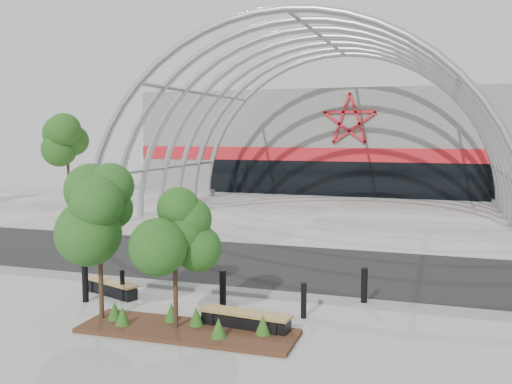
% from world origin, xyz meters
% --- Properties ---
extents(ground, '(140.00, 140.00, 0.00)m').
position_xyz_m(ground, '(0.00, 0.00, 0.00)').
color(ground, '#9F9F9A').
rests_on(ground, ground).
extents(road, '(140.00, 7.00, 0.02)m').
position_xyz_m(road, '(0.00, 3.50, 0.01)').
color(road, black).
rests_on(road, ground).
extents(forecourt, '(60.00, 17.00, 0.04)m').
position_xyz_m(forecourt, '(0.00, 15.50, 0.02)').
color(forecourt, '#A19B92').
rests_on(forecourt, ground).
extents(kerb, '(60.00, 0.50, 0.12)m').
position_xyz_m(kerb, '(0.00, -0.25, 0.06)').
color(kerb, slate).
rests_on(kerb, ground).
extents(arena_building, '(34.00, 15.24, 8.00)m').
position_xyz_m(arena_building, '(0.00, 33.45, 3.99)').
color(arena_building, slate).
rests_on(arena_building, ground).
extents(vault_canopy, '(20.80, 15.80, 20.36)m').
position_xyz_m(vault_canopy, '(0.00, 15.50, 0.02)').
color(vault_canopy, '#A3A7AE').
rests_on(vault_canopy, ground).
extents(planting_bed, '(5.35, 1.73, 0.56)m').
position_xyz_m(planting_bed, '(0.74, -3.78, 0.13)').
color(planting_bed, '#372016').
rests_on(planting_bed, ground).
extents(street_tree_0, '(1.66, 1.66, 3.78)m').
position_xyz_m(street_tree_0, '(-1.61, -3.74, 2.71)').
color(street_tree_0, '#2F1F15').
rests_on(street_tree_0, ground).
extents(street_tree_1, '(1.40, 1.40, 3.31)m').
position_xyz_m(street_tree_1, '(0.50, -3.77, 2.38)').
color(street_tree_1, black).
rests_on(street_tree_1, ground).
extents(bench_0, '(2.04, 1.11, 0.42)m').
position_xyz_m(bench_0, '(-2.69, -1.60, 0.20)').
color(bench_0, black).
rests_on(bench_0, ground).
extents(bench_1, '(2.33, 0.74, 0.48)m').
position_xyz_m(bench_1, '(2.10, -3.24, 0.23)').
color(bench_1, black).
rests_on(bench_1, ground).
extents(bollard_0, '(0.18, 0.18, 1.10)m').
position_xyz_m(bollard_0, '(-3.03, -2.40, 0.55)').
color(bollard_0, black).
rests_on(bollard_0, ground).
extents(bollard_1, '(0.14, 0.14, 0.85)m').
position_xyz_m(bollard_1, '(-2.19, -1.78, 0.43)').
color(bollard_1, black).
rests_on(bollard_1, ground).
extents(bollard_2, '(0.18, 0.18, 1.13)m').
position_xyz_m(bollard_2, '(1.02, -1.99, 0.56)').
color(bollard_2, black).
rests_on(bollard_2, ground).
extents(bollard_3, '(0.15, 0.15, 0.94)m').
position_xyz_m(bollard_3, '(3.22, -1.84, 0.47)').
color(bollard_3, black).
rests_on(bollard_3, ground).
extents(bollard_4, '(0.17, 0.17, 1.09)m').
position_xyz_m(bollard_4, '(4.59, -0.37, 0.55)').
color(bollard_4, black).
rests_on(bollard_4, ground).
extents(bg_tree_0, '(3.00, 3.00, 6.45)m').
position_xyz_m(bg_tree_0, '(-20.00, 20.00, 4.64)').
color(bg_tree_0, black).
rests_on(bg_tree_0, ground).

